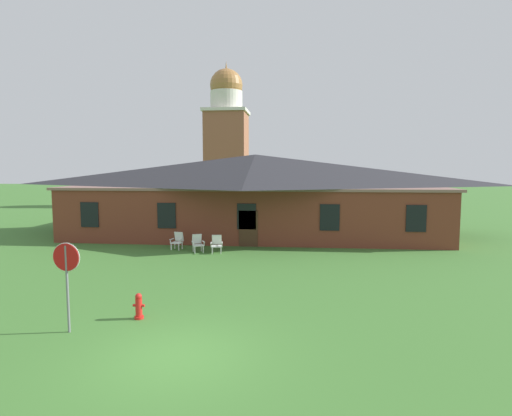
% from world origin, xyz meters
% --- Properties ---
extents(ground_plane, '(200.00, 200.00, 0.00)m').
position_xyz_m(ground_plane, '(0.00, 0.00, 0.00)').
color(ground_plane, '#3D702D').
extents(brick_building, '(24.61, 10.40, 5.46)m').
position_xyz_m(brick_building, '(0.00, 19.19, 2.78)').
color(brick_building, brown).
rests_on(brick_building, ground).
extents(dome_tower, '(5.18, 5.18, 17.13)m').
position_xyz_m(dome_tower, '(-5.62, 40.58, 7.75)').
color(dome_tower, '#93563D').
rests_on(dome_tower, ground).
extents(stop_sign, '(0.80, 0.09, 2.52)m').
position_xyz_m(stop_sign, '(-3.40, 1.19, 1.80)').
color(stop_sign, slate).
rests_on(stop_sign, ground).
extents(lawn_chair_by_porch, '(0.71, 0.74, 0.96)m').
position_xyz_m(lawn_chair_by_porch, '(-3.76, 13.03, 0.50)').
color(lawn_chair_by_porch, white).
rests_on(lawn_chair_by_porch, ground).
extents(lawn_chair_near_door, '(0.81, 0.85, 0.96)m').
position_xyz_m(lawn_chair_near_door, '(-2.47, 12.40, 0.50)').
color(lawn_chair_near_door, white).
rests_on(lawn_chair_near_door, ground).
extents(lawn_chair_left_end, '(0.71, 0.74, 0.96)m').
position_xyz_m(lawn_chair_left_end, '(-1.38, 12.24, 0.50)').
color(lawn_chair_left_end, silver).
rests_on(lawn_chair_left_end, ground).
extents(fire_hydrant, '(0.36, 0.28, 0.79)m').
position_xyz_m(fire_hydrant, '(-1.85, 2.38, 0.38)').
color(fire_hydrant, red).
rests_on(fire_hydrant, ground).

